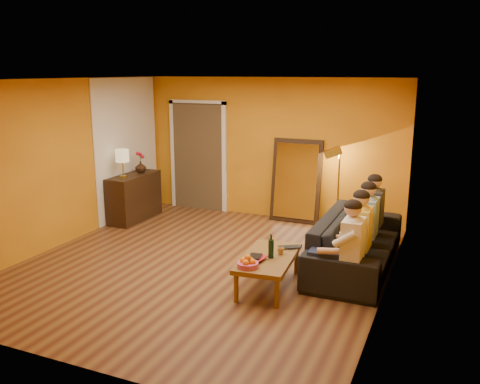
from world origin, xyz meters
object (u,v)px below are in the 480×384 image
at_px(dog, 311,262).
at_px(laptop, 290,248).
at_px(person_far_right, 374,214).
at_px(wine_bottle, 271,246).
at_px(table_lamp, 123,164).
at_px(person_mid_left, 361,236).
at_px(vase, 141,167).
at_px(floor_lamp, 338,191).
at_px(coffee_table, 268,271).
at_px(tumbler, 281,251).
at_px(sofa, 356,242).
at_px(person_far_left, 353,249).
at_px(person_mid_right, 368,224).
at_px(sideboard, 134,197).
at_px(mirror_frame, 296,181).

bearing_deg(dog, laptop, 164.94).
xyz_separation_m(person_far_right, wine_bottle, (-0.97, -1.86, -0.03)).
relative_size(table_lamp, person_mid_left, 0.42).
height_order(person_far_right, vase, person_far_right).
bearing_deg(dog, floor_lamp, 92.18).
xyz_separation_m(coffee_table, tumbler, (0.12, 0.12, 0.25)).
distance_m(sofa, person_far_left, 1.04).
height_order(table_lamp, vase, table_lamp).
height_order(table_lamp, laptop, table_lamp).
bearing_deg(coffee_table, sofa, 47.18).
xyz_separation_m(floor_lamp, person_far_left, (0.73, -2.46, -0.11)).
relative_size(wine_bottle, vase, 1.48).
bearing_deg(person_far_right, person_mid_left, -90.00).
bearing_deg(person_far_right, person_mid_right, -90.00).
distance_m(coffee_table, person_far_right, 2.12).
distance_m(floor_lamp, wine_bottle, 2.69).
relative_size(table_lamp, person_far_right, 0.42).
relative_size(floor_lamp, wine_bottle, 4.65).
bearing_deg(tumbler, coffee_table, -135.00).
xyz_separation_m(table_lamp, person_mid_left, (4.37, -0.88, -0.49)).
bearing_deg(sofa, coffee_table, 142.31).
xyz_separation_m(sofa, person_far_left, (0.13, -1.00, 0.25)).
relative_size(sofa, vase, 11.90).
xyz_separation_m(table_lamp, vase, (0.00, 0.55, -0.15)).
height_order(coffee_table, person_far_left, person_far_left).
bearing_deg(person_mid_left, sideboard, 164.87).
height_order(floor_lamp, laptop, floor_lamp).
bearing_deg(vase, person_far_right, -4.34).
relative_size(floor_lamp, vase, 6.90).
bearing_deg(sofa, dog, 154.97).
xyz_separation_m(sideboard, laptop, (3.53, -1.54, 0.01)).
relative_size(floor_lamp, laptop, 4.65).
distance_m(sofa, person_mid_right, 0.30).
height_order(mirror_frame, tumbler, mirror_frame).
relative_size(person_mid_right, wine_bottle, 3.94).
distance_m(sideboard, vase, 0.59).
xyz_separation_m(floor_lamp, person_mid_right, (0.73, -1.36, -0.11)).
bearing_deg(laptop, person_far_right, 27.82).
height_order(sofa, dog, sofa).
bearing_deg(tumbler, floor_lamp, 86.03).
xyz_separation_m(sofa, laptop, (-0.71, -0.81, 0.07)).
bearing_deg(vase, tumbler, -30.23).
height_order(person_mid_right, laptop, person_mid_right).
bearing_deg(vase, laptop, -26.91).
bearing_deg(laptop, sofa, 16.42).
bearing_deg(mirror_frame, person_far_right, -36.32).
height_order(table_lamp, sofa, table_lamp).
relative_size(person_mid_left, tumbler, 13.13).
bearing_deg(dog, sofa, 62.45).
height_order(floor_lamp, vase, floor_lamp).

